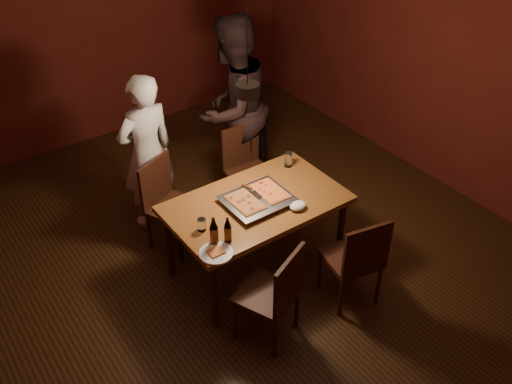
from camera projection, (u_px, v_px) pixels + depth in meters
room_shell at (248, 131)px, 4.48m from camera, size 6.00×6.00×6.00m
dining_table at (256, 209)px, 4.85m from camera, size 1.50×0.90×0.75m
chair_far_left at (166, 196)px, 5.23m from camera, size 0.56×0.56×0.49m
chair_far_right at (246, 161)px, 5.71m from camera, size 0.44×0.44×0.49m
chair_near_left at (276, 289)px, 4.28m from camera, size 0.55×0.55×0.49m
chair_near_right at (358, 254)px, 4.59m from camera, size 0.50×0.50×0.49m
pizza_tray at (258, 200)px, 4.78m from camera, size 0.58×0.49×0.05m
pizza_meat at (245, 202)px, 4.71m from camera, size 0.21×0.34×0.02m
pizza_cheese at (270, 191)px, 4.83m from camera, size 0.22×0.34×0.02m
spatula at (255, 195)px, 4.78m from camera, size 0.10×0.24×0.04m
beer_bottle_a at (214, 231)px, 4.29m from camera, size 0.07×0.07×0.25m
beer_bottle_b at (228, 230)px, 4.33m from camera, size 0.06×0.06×0.22m
water_glass_left at (202, 225)px, 4.47m from camera, size 0.07×0.07×0.11m
water_glass_right at (288, 159)px, 5.21m from camera, size 0.07×0.07×0.15m
plate_slice at (216, 253)px, 4.27m from camera, size 0.26×0.26×0.03m
napkin at (298, 206)px, 4.71m from camera, size 0.15×0.11×0.06m
diner_white at (147, 153)px, 5.36m from camera, size 0.61×0.44×1.58m
diner_dark at (232, 108)px, 5.73m from camera, size 1.13×1.01×1.91m
pendant_lamp at (248, 89)px, 4.26m from camera, size 0.18×0.18×1.10m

